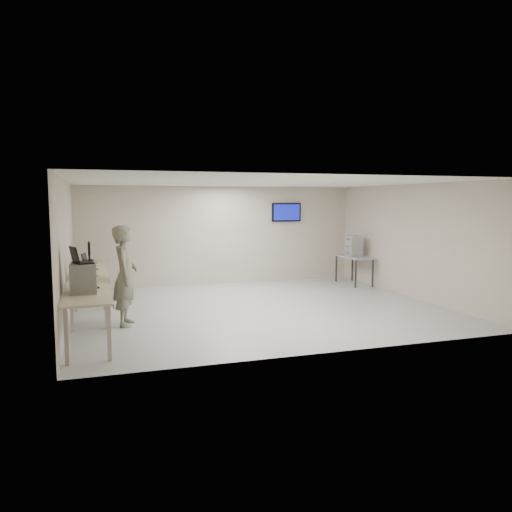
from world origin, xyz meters
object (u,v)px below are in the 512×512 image
object	(u,v)px
equipment_box	(84,278)
soldier	(125,276)
workbench	(89,279)
side_table	(354,259)

from	to	relation	value
equipment_box	soldier	size ratio (longest dim) A/B	0.25
equipment_box	workbench	bearing A→B (deg)	89.43
workbench	side_table	xyz separation A→B (m)	(7.19, 2.17, -0.09)
soldier	side_table	bearing A→B (deg)	-56.06
workbench	soldier	bearing A→B (deg)	-46.33
workbench	soldier	xyz separation A→B (m)	(0.66, -0.70, 0.14)
equipment_box	side_table	bearing A→B (deg)	30.92
workbench	equipment_box	size ratio (longest dim) A/B	12.39
equipment_box	side_table	distance (m)	8.35
soldier	workbench	bearing A→B (deg)	53.86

